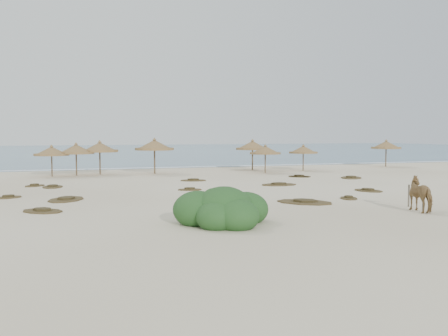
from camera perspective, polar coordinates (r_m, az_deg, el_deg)
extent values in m
plane|color=beige|center=(25.49, 6.42, -3.76)|extent=(160.00, 160.00, 0.00)
cube|color=navy|center=(98.55, -12.20, 1.92)|extent=(200.00, 100.00, 0.01)
cube|color=white|center=(50.17, -6.13, 0.06)|extent=(70.00, 0.60, 0.01)
cylinder|color=brown|center=(41.78, -19.08, 0.38)|extent=(0.11, 0.11, 1.90)
cylinder|color=brown|center=(41.74, -19.10, 1.46)|extent=(3.17, 3.17, 0.16)
cone|color=brown|center=(41.73, -19.11, 1.87)|extent=(3.06, 3.06, 0.68)
cone|color=brown|center=(41.72, -19.12, 2.43)|extent=(0.33, 0.33, 0.20)
cylinder|color=brown|center=(42.71, -13.99, 0.72)|extent=(0.12, 0.12, 2.15)
cylinder|color=brown|center=(42.67, -14.01, 1.91)|extent=(3.83, 3.83, 0.18)
cone|color=brown|center=(42.66, -14.02, 2.36)|extent=(3.70, 3.70, 0.77)
cone|color=brown|center=(42.65, -14.03, 2.98)|extent=(0.37, 0.37, 0.22)
cylinder|color=brown|center=(42.11, -16.52, 0.54)|extent=(0.12, 0.12, 2.02)
cylinder|color=brown|center=(42.07, -16.54, 1.68)|extent=(3.43, 3.43, 0.17)
cone|color=brown|center=(42.06, -16.55, 2.12)|extent=(3.31, 3.31, 0.72)
cone|color=brown|center=(42.05, -16.56, 2.71)|extent=(0.35, 0.35, 0.21)
cylinder|color=brown|center=(42.69, -7.93, 0.90)|extent=(0.13, 0.13, 2.29)
cylinder|color=brown|center=(42.65, -7.95, 2.17)|extent=(3.54, 3.54, 0.20)
cone|color=brown|center=(42.64, -7.95, 2.65)|extent=(3.42, 3.42, 0.82)
cone|color=brown|center=(42.63, -7.96, 3.31)|extent=(0.39, 0.39, 0.24)
cylinder|color=brown|center=(43.13, 4.73, 0.67)|extent=(0.11, 0.11, 1.87)
cylinder|color=brown|center=(43.10, 4.74, 1.70)|extent=(3.00, 3.00, 0.16)
cone|color=brown|center=(43.09, 4.74, 2.09)|extent=(2.90, 2.90, 0.67)
cone|color=brown|center=(43.07, 4.75, 2.62)|extent=(0.32, 0.32, 0.20)
cylinder|color=brown|center=(46.62, 3.27, 1.11)|extent=(0.12, 0.12, 2.17)
cylinder|color=brown|center=(46.59, 3.27, 2.22)|extent=(3.26, 3.26, 0.19)
cone|color=brown|center=(46.58, 3.28, 2.63)|extent=(3.15, 3.15, 0.78)
cone|color=brown|center=(46.57, 3.28, 3.21)|extent=(0.37, 0.37, 0.23)
cylinder|color=brown|center=(46.20, 9.04, 0.83)|extent=(0.10, 0.10, 1.82)
cylinder|color=brown|center=(46.16, 9.05, 1.76)|extent=(2.93, 2.93, 0.16)
cone|color=brown|center=(46.15, 9.05, 2.12)|extent=(2.83, 2.83, 0.65)
cone|color=brown|center=(46.14, 9.06, 2.60)|extent=(0.31, 0.31, 0.19)
cylinder|color=brown|center=(53.66, 18.02, 1.27)|extent=(0.12, 0.12, 2.11)
cylinder|color=brown|center=(53.63, 18.04, 2.20)|extent=(3.58, 3.58, 0.18)
cone|color=brown|center=(53.62, 18.05, 2.56)|extent=(3.46, 3.46, 0.76)
cone|color=brown|center=(53.61, 18.06, 3.04)|extent=(0.36, 0.36, 0.22)
imported|color=#9C7A46|center=(23.48, 21.75, -2.78)|extent=(1.00, 1.91, 1.55)
cylinder|color=brown|center=(23.04, 21.83, -3.41)|extent=(0.11, 0.11, 1.14)
cylinder|color=brown|center=(24.79, 20.36, -2.99)|extent=(0.08, 0.08, 1.05)
ellipsoid|color=#2C5524|center=(18.72, -0.02, -4.66)|extent=(2.22, 2.22, 1.67)
ellipsoid|color=#2C5524|center=(19.38, 2.48, -4.70)|extent=(1.78, 1.78, 1.33)
ellipsoid|color=#2C5524|center=(18.89, -3.02, -4.76)|extent=(1.89, 1.89, 1.42)
ellipsoid|color=#2C5524|center=(18.09, 1.43, -5.50)|extent=(1.67, 1.67, 1.25)
ellipsoid|color=#2C5524|center=(18.09, -0.81, -5.57)|extent=(1.56, 1.56, 1.17)
ellipsoid|color=#2C5524|center=(19.90, 0.89, -4.79)|extent=(1.33, 1.33, 1.00)
ellipsoid|color=#2C5524|center=(19.29, 0.40, -3.24)|extent=(1.00, 1.00, 0.75)
ellipsoid|color=#2C5524|center=(18.66, -1.10, -3.31)|extent=(0.89, 0.89, 0.67)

